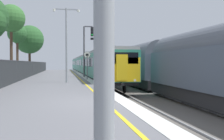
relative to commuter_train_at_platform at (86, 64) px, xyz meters
The scene contains 9 objects.
ground 37.87m from the commuter_train_at_platform, 89.17° to the right, with size 17.40×110.00×1.21m.
commuter_train_at_platform is the anchor object (origin of this frame).
freight_train_adjacent_track 12.16m from the commuter_train_at_platform, 70.77° to the right, with size 2.60×60.93×4.39m.
signal_gantry 18.61m from the commuter_train_at_platform, 94.62° to the right, with size 1.10×0.24×5.47m.
speed_limit_sign 23.44m from the commuter_train_at_platform, 94.52° to the right, with size 0.59×0.08×2.52m.
platform_lamp_mid 27.35m from the commuter_train_at_platform, 97.85° to the right, with size 2.00×0.20×5.62m.
background_tree_left 12.91m from the commuter_train_at_platform, 151.26° to the right, with size 2.80×2.80×7.21m.
background_tree_centre 10.36m from the commuter_train_at_platform, behind, with size 4.66×4.66×7.72m.
background_tree_back 20.57m from the commuter_train_at_platform, 117.95° to the right, with size 2.92×2.92×7.63m.
Camera 1 is at (-1.90, -10.46, 1.45)m, focal length 44.50 mm.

